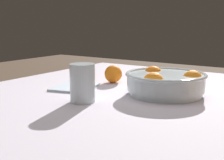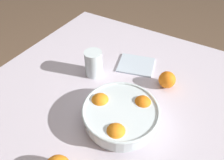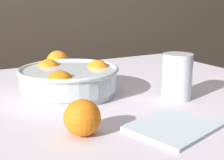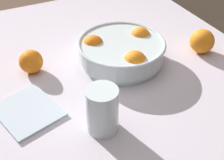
% 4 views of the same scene
% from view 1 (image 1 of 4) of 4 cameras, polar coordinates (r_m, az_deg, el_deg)
% --- Properties ---
extents(dining_table, '(1.24, 1.12, 0.76)m').
position_cam_1_polar(dining_table, '(1.16, 2.95, -5.78)').
color(dining_table, silver).
rests_on(dining_table, ground_plane).
extents(fruit_bowl, '(0.28, 0.28, 0.09)m').
position_cam_1_polar(fruit_bowl, '(1.11, 9.77, -0.43)').
color(fruit_bowl, silver).
rests_on(fruit_bowl, dining_table).
extents(juice_glass, '(0.08, 0.08, 0.12)m').
position_cam_1_polar(juice_glass, '(1.00, -5.41, -0.80)').
color(juice_glass, '#F4A314').
rests_on(juice_glass, dining_table).
extents(orange_loose_near_bowl, '(0.07, 0.07, 0.07)m').
position_cam_1_polar(orange_loose_near_bowl, '(1.31, 0.23, 1.13)').
color(orange_loose_near_bowl, orange).
rests_on(orange_loose_near_bowl, dining_table).
extents(napkin, '(0.20, 0.19, 0.01)m').
position_cam_1_polar(napkin, '(1.22, -6.83, -1.31)').
color(napkin, silver).
rests_on(napkin, dining_table).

